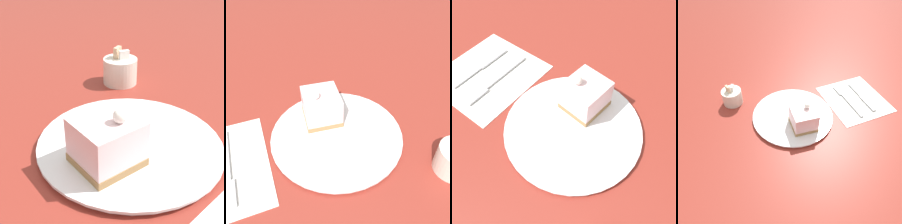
{
  "view_description": "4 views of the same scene",
  "coord_description": "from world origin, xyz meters",
  "views": [
    {
      "loc": [
        0.24,
        -0.3,
        0.27
      ],
      "look_at": [
        -0.02,
        -0.05,
        0.06
      ],
      "focal_mm": 50.0,
      "sensor_mm": 36.0,
      "label": 1
    },
    {
      "loc": [
        0.11,
        0.28,
        0.38
      ],
      "look_at": [
        -0.02,
        -0.05,
        0.06
      ],
      "focal_mm": 40.0,
      "sensor_mm": 36.0,
      "label": 2
    },
    {
      "loc": [
        -0.15,
        0.18,
        0.41
      ],
      "look_at": [
        0.01,
        -0.03,
        0.05
      ],
      "focal_mm": 40.0,
      "sensor_mm": 36.0,
      "label": 3
    },
    {
      "loc": [
        -0.21,
        -0.5,
        0.53
      ],
      "look_at": [
        -0.02,
        -0.05,
        0.04
      ],
      "focal_mm": 35.0,
      "sensor_mm": 36.0,
      "label": 4
    }
  ],
  "objects": [
    {
      "name": "cake_slice",
      "position": [
        0.01,
        -0.09,
        0.04
      ],
      "size": [
        0.08,
        0.09,
        0.08
      ],
      "rotation": [
        0.0,
        0.0,
        -0.1
      ],
      "color": "#9E7547",
      "rests_on": "plate"
    },
    {
      "name": "ground_plane",
      "position": [
        0.0,
        0.0,
        0.0
      ],
      "size": [
        4.0,
        4.0,
        0.0
      ],
      "primitive_type": "plane",
      "color": "maroon"
    },
    {
      "name": "fork",
      "position": [
        0.21,
        -0.02,
        0.01
      ],
      "size": [
        0.02,
        0.18,
        0.0
      ],
      "rotation": [
        0.0,
        0.0,
        -0.0
      ],
      "color": "#B2B2B7",
      "rests_on": "napkin"
    },
    {
      "name": "plate",
      "position": [
        -0.01,
        -0.03,
        0.01
      ],
      "size": [
        0.26,
        0.26,
        0.01
      ],
      "color": "white",
      "rests_on": "ground_plane"
    }
  ]
}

